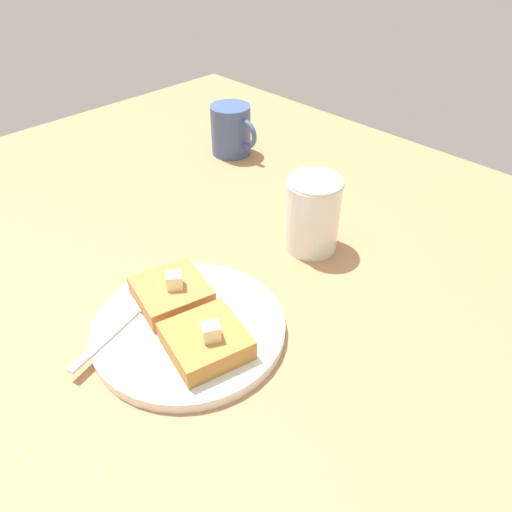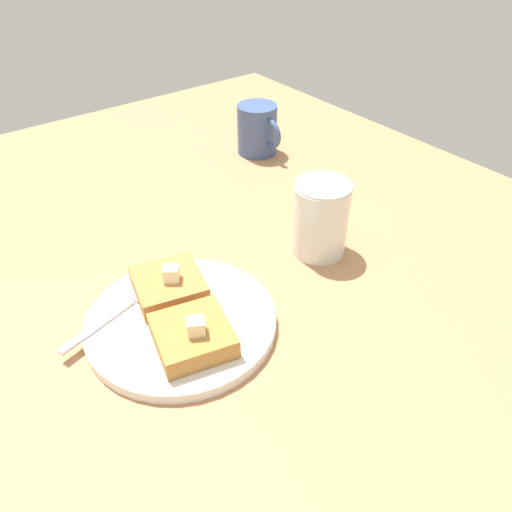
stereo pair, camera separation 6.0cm
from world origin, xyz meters
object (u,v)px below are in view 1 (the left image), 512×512
(coffee_mug, at_px, (232,130))
(plate, at_px, (189,327))
(fork, at_px, (128,315))
(syrup_jar, at_px, (312,216))

(coffee_mug, bearing_deg, plate, -48.69)
(fork, relative_size, coffee_mug, 1.57)
(fork, bearing_deg, coffee_mug, 122.40)
(syrup_jar, bearing_deg, coffee_mug, 157.43)
(syrup_jar, height_order, coffee_mug, syrup_jar)
(plate, relative_size, syrup_jar, 2.10)
(plate, distance_m, fork, 0.07)
(plate, bearing_deg, syrup_jar, 92.83)
(plate, bearing_deg, coffee_mug, 131.31)
(plate, height_order, fork, fork)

